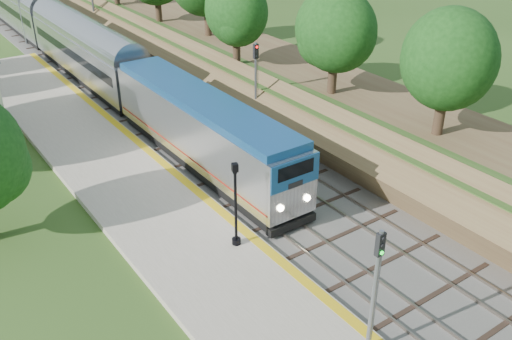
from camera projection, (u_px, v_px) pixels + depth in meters
trackbed at (45, 30)px, 67.96m from camera, size 9.50×170.00×0.28m
platform at (154, 209)px, 32.59m from camera, size 6.40×68.00×0.38m
yellow_stripe at (198, 192)px, 33.94m from camera, size 0.55×68.00×0.01m
embankment at (109, 5)px, 71.28m from camera, size 10.64×170.00×11.70m
trees_behind_platform at (9, 137)px, 30.87m from camera, size 7.82×53.32×7.21m
lamppost_far at (236, 209)px, 28.34m from camera, size 0.46×0.46×4.65m
signal_platform at (376, 279)px, 21.41m from camera, size 0.33×0.26×5.69m
signal_farside at (256, 77)px, 40.91m from camera, size 0.36×0.28×6.48m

